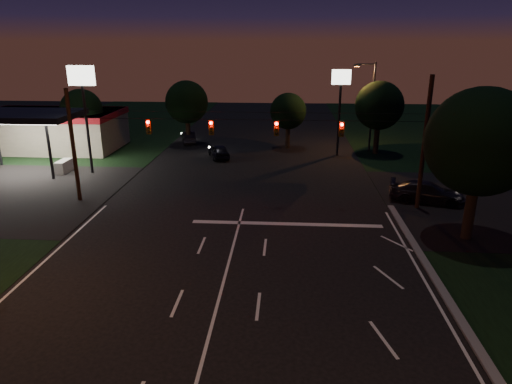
# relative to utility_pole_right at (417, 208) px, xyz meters

# --- Properties ---
(ground) EXTENTS (140.00, 140.00, 0.00)m
(ground) POSITION_rel_utility_pole_right_xyz_m (-12.00, -15.00, 0.00)
(ground) COLOR black
(ground) RESTS_ON ground
(stop_bar) EXTENTS (12.00, 0.50, 0.01)m
(stop_bar) POSITION_rel_utility_pole_right_xyz_m (-9.00, -3.50, 0.01)
(stop_bar) COLOR silver
(stop_bar) RESTS_ON ground
(utility_pole_right) EXTENTS (0.30, 0.30, 9.00)m
(utility_pole_right) POSITION_rel_utility_pole_right_xyz_m (0.00, 0.00, 0.00)
(utility_pole_right) COLOR black
(utility_pole_right) RESTS_ON ground
(utility_pole_left) EXTENTS (0.28, 0.28, 8.00)m
(utility_pole_left) POSITION_rel_utility_pole_right_xyz_m (-24.00, 0.00, 0.00)
(utility_pole_left) COLOR black
(utility_pole_left) RESTS_ON ground
(signal_span) EXTENTS (24.00, 0.40, 1.56)m
(signal_span) POSITION_rel_utility_pole_right_xyz_m (-12.00, -0.04, 5.50)
(signal_span) COLOR black
(signal_span) RESTS_ON ground
(gas_station) EXTENTS (14.20, 16.10, 5.25)m
(gas_station) POSITION_rel_utility_pole_right_xyz_m (-33.86, 15.39, 2.38)
(gas_station) COLOR gray
(gas_station) RESTS_ON ground
(pole_sign_left_near) EXTENTS (2.20, 0.30, 9.10)m
(pole_sign_left_near) POSITION_rel_utility_pole_right_xyz_m (-26.00, 7.00, 6.98)
(pole_sign_left_near) COLOR black
(pole_sign_left_near) RESTS_ON ground
(pole_sign_right) EXTENTS (1.80, 0.30, 8.40)m
(pole_sign_right) POSITION_rel_utility_pole_right_xyz_m (-4.00, 15.00, 6.24)
(pole_sign_right) COLOR black
(pole_sign_right) RESTS_ON ground
(street_light_right_far) EXTENTS (2.20, 0.35, 9.00)m
(street_light_right_far) POSITION_rel_utility_pole_right_xyz_m (-0.76, 17.00, 5.24)
(street_light_right_far) COLOR black
(street_light_right_far) RESTS_ON ground
(tree_right_near) EXTENTS (6.00, 6.00, 8.76)m
(tree_right_near) POSITION_rel_utility_pole_right_xyz_m (1.53, -4.83, 5.68)
(tree_right_near) COLOR black
(tree_right_near) RESTS_ON ground
(tree_far_a) EXTENTS (4.20, 4.20, 6.42)m
(tree_far_a) POSITION_rel_utility_pole_right_xyz_m (-29.98, 15.12, 4.26)
(tree_far_a) COLOR black
(tree_far_a) RESTS_ON ground
(tree_far_b) EXTENTS (4.60, 4.60, 6.98)m
(tree_far_b) POSITION_rel_utility_pole_right_xyz_m (-19.98, 19.13, 4.61)
(tree_far_b) COLOR black
(tree_far_b) RESTS_ON ground
(tree_far_c) EXTENTS (3.80, 3.80, 5.86)m
(tree_far_c) POSITION_rel_utility_pole_right_xyz_m (-8.98, 18.10, 3.90)
(tree_far_c) COLOR black
(tree_far_c) RESTS_ON ground
(tree_far_d) EXTENTS (4.80, 4.80, 7.30)m
(tree_far_d) POSITION_rel_utility_pole_right_xyz_m (0.02, 16.13, 4.83)
(tree_far_d) COLOR black
(tree_far_d) RESTS_ON ground
(tree_far_e) EXTENTS (4.00, 4.00, 6.18)m
(tree_far_e) POSITION_rel_utility_pole_right_xyz_m (8.02, 14.11, 4.11)
(tree_far_e) COLOR black
(tree_far_e) RESTS_ON ground
(car_oncoming_a) EXTENTS (2.84, 4.28, 1.35)m
(car_oncoming_a) POSITION_rel_utility_pole_right_xyz_m (-15.73, 13.09, 0.68)
(car_oncoming_a) COLOR black
(car_oncoming_a) RESTS_ON ground
(car_oncoming_b) EXTENTS (2.42, 4.10, 1.28)m
(car_oncoming_b) POSITION_rel_utility_pole_right_xyz_m (-20.19, 19.98, 0.64)
(car_oncoming_b) COLOR black
(car_oncoming_b) RESTS_ON ground
(car_cross) EXTENTS (5.50, 3.26, 1.49)m
(car_cross) POSITION_rel_utility_pole_right_xyz_m (0.98, 1.25, 0.75)
(car_cross) COLOR black
(car_cross) RESTS_ON ground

